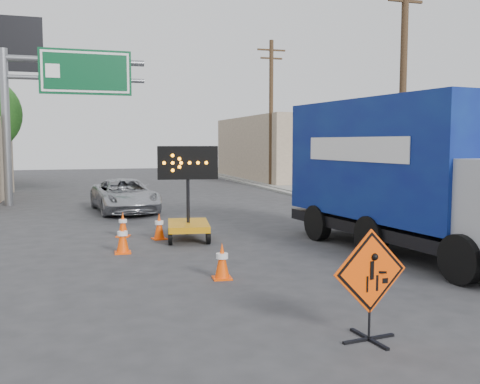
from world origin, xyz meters
name	(u,v)px	position (x,y,z in m)	size (l,w,h in m)	color
ground	(323,322)	(0.00, 0.00, 0.00)	(100.00, 100.00, 0.00)	#2D2D30
curb_right	(322,201)	(7.20, 15.00, 0.06)	(0.40, 60.00, 0.12)	gray
sidewalk_right	(366,199)	(9.50, 15.00, 0.07)	(4.00, 60.00, 0.15)	gray
building_right_far	(305,148)	(13.00, 30.00, 2.30)	(10.00, 14.00, 4.60)	tan
highway_gantry	(55,90)	(-4.43, 17.96, 5.07)	(6.18, 0.38, 6.90)	slate
utility_pole_near	(403,90)	(8.00, 10.00, 4.68)	(1.80, 0.26, 9.00)	#452F1D
utility_pole_far	(271,111)	(8.00, 24.00, 4.68)	(1.80, 0.26, 9.00)	#452F1D
construction_sign	(370,282)	(0.28, -0.89, 0.84)	(1.19, 0.85, 1.59)	black
arrow_board	(188,219)	(-0.61, 7.45, 0.61)	(1.68, 2.03, 2.68)	#C57F0A
pickup_truck	(125,195)	(-1.80, 14.31, 0.66)	(2.18, 4.73, 1.31)	#ADAFB4
box_truck	(411,184)	(4.37, 4.11, 1.75)	(3.38, 8.38, 3.86)	black
cone_a	(222,261)	(-0.81, 3.00, 0.37)	(0.42, 0.42, 0.75)	#FF4905
cone_b	(123,238)	(-2.54, 6.18, 0.40)	(0.43, 0.43, 0.79)	#FF4905
cone_c	(159,226)	(-1.38, 7.85, 0.38)	(0.45, 0.45, 0.75)	#FF4905
cone_d	(123,224)	(-2.34, 8.58, 0.37)	(0.47, 0.47, 0.73)	#FF4905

